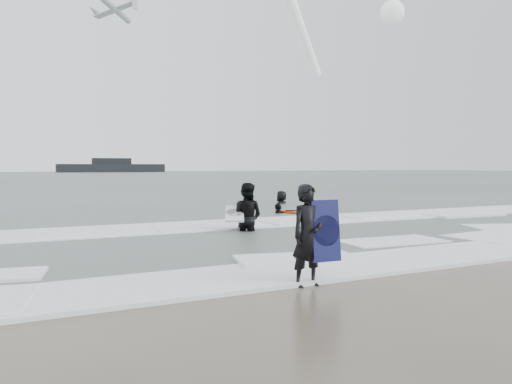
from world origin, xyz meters
name	(u,v)px	position (x,y,z in m)	size (l,w,h in m)	color
ground	(363,258)	(0.00, 0.00, 0.00)	(320.00, 320.00, 0.00)	brown
sea	(60,177)	(0.00, 80.00, 0.06)	(320.00, 320.00, 0.00)	#47544C
surfer_centre	(308,286)	(-2.22, -1.50, 0.00)	(0.58, 0.38, 1.60)	black
surfer_wading	(246,232)	(-0.50, 4.59, 0.00)	(0.94, 0.74, 1.94)	black
surfer_right_near	(279,215)	(2.70, 8.66, 0.00)	(0.93, 0.39, 1.58)	black
surfer_right_far	(282,205)	(5.14, 12.91, 0.00)	(0.89, 0.58, 1.82)	black
surf_foam	(277,234)	(0.00, 3.70, 0.04)	(30.03, 9.06, 0.09)	white
bodyboards	(278,216)	(0.15, 3.91, 0.50)	(5.79, 10.77, 1.25)	#0E1143
vessel_horizon	(112,167)	(18.27, 139.81, 1.51)	(29.89, 5.34, 4.06)	black
airshow_jet	(274,11)	(19.95, 42.18, 19.15)	(33.08, 40.01, 8.21)	silver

